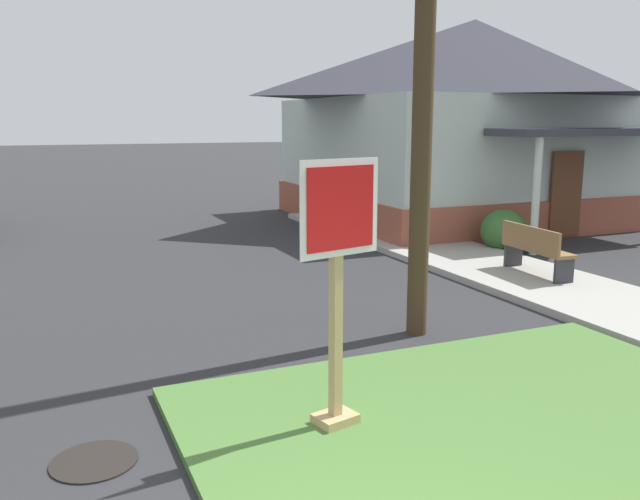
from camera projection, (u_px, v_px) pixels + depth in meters
grass_corner_patch at (552, 457)px, 5.38m from camera, size 5.56×5.30×0.08m
sidewalk_strip at (542, 283)px, 11.06m from camera, size 2.20×18.37×0.12m
stop_sign at (337, 294)px, 5.66m from camera, size 0.80×0.36×2.36m
manhole_cover at (94, 461)px, 5.38m from camera, size 0.70×0.70×0.02m
street_bench at (535, 248)px, 11.35m from camera, size 0.52×1.58×0.85m
corner_house at (472, 118)px, 18.49m from camera, size 9.26×9.16×5.47m
shrub_near_porch at (504, 231)px, 13.95m from camera, size 0.97×0.97×0.90m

